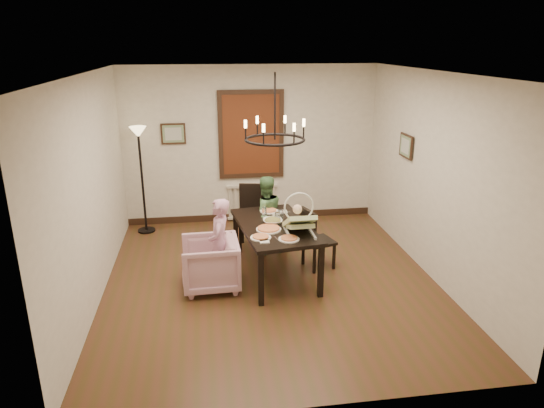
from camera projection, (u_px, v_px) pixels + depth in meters
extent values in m
cube|color=#512D1B|center=(271.00, 280.00, 6.75)|extent=(4.50, 5.00, 0.01)
cube|color=white|center=(271.00, 73.00, 5.86)|extent=(4.50, 5.00, 0.01)
cube|color=silver|center=(251.00, 145.00, 8.65)|extent=(4.50, 0.01, 2.80)
cube|color=silver|center=(91.00, 191.00, 6.00)|extent=(0.01, 5.00, 2.80)
cube|color=silver|center=(434.00, 177.00, 6.61)|extent=(0.01, 5.00, 2.80)
cube|color=black|center=(275.00, 226.00, 6.68)|extent=(1.13, 1.74, 0.05)
cube|color=black|center=(261.00, 279.00, 6.01)|extent=(0.07, 0.07, 0.71)
cube|color=black|center=(236.00, 235.00, 7.38)|extent=(0.07, 0.07, 0.71)
cube|color=black|center=(321.00, 271.00, 6.22)|extent=(0.07, 0.07, 0.71)
cube|color=black|center=(286.00, 230.00, 7.59)|extent=(0.07, 0.07, 0.71)
imported|color=#D6A4B8|center=(210.00, 264.00, 6.46)|extent=(0.78, 0.76, 0.69)
imported|color=#CB8FAF|center=(220.00, 251.00, 6.43)|extent=(0.30, 0.41, 1.03)
imported|color=#4F7C4A|center=(265.00, 221.00, 7.50)|extent=(0.57, 0.48, 1.03)
imported|color=white|center=(273.00, 221.00, 6.70)|extent=(0.32, 0.32, 0.08)
cylinder|color=tan|center=(269.00, 229.00, 6.47)|extent=(0.34, 0.34, 0.04)
cylinder|color=silver|center=(277.00, 217.00, 6.74)|extent=(0.08, 0.08, 0.15)
cube|color=#522710|center=(251.00, 135.00, 8.55)|extent=(1.00, 0.03, 1.40)
cube|color=black|center=(173.00, 134.00, 8.36)|extent=(0.42, 0.03, 0.36)
cube|color=black|center=(406.00, 146.00, 7.37)|extent=(0.03, 0.42, 0.36)
torus|color=black|center=(275.00, 140.00, 6.29)|extent=(0.80, 0.80, 0.04)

